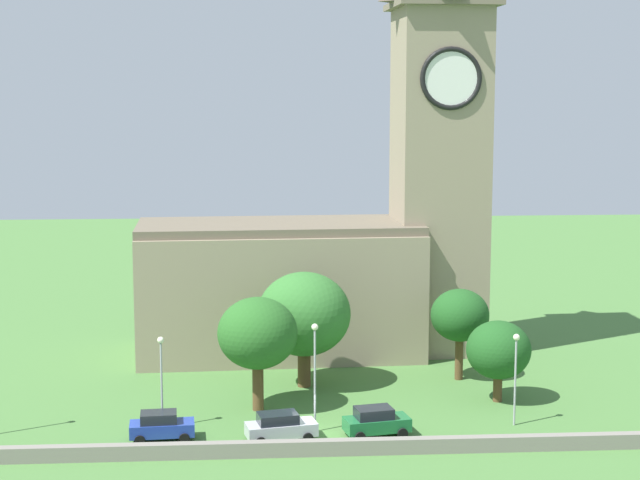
# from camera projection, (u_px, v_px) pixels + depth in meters

# --- Properties ---
(ground_plane) EXTENTS (200.00, 200.00, 0.00)m
(ground_plane) POSITION_uv_depth(u_px,v_px,m) (301.00, 371.00, 80.51)
(ground_plane) COLOR #477538
(church) EXTENTS (29.68, 11.21, 33.12)m
(church) POSITION_uv_depth(u_px,v_px,m) (343.00, 234.00, 85.31)
(church) COLOR gray
(church) RESTS_ON ground
(quay_barrier) EXTENTS (53.73, 0.70, 0.95)m
(quay_barrier) POSITION_uv_depth(u_px,v_px,m) (316.00, 448.00, 61.83)
(quay_barrier) COLOR gray
(quay_barrier) RESTS_ON ground
(car_blue) EXTENTS (4.18, 2.31, 1.83)m
(car_blue) POSITION_uv_depth(u_px,v_px,m) (161.00, 426.00, 64.49)
(car_blue) COLOR #233D9E
(car_blue) RESTS_ON ground
(car_silver) EXTENTS (4.70, 2.77, 1.80)m
(car_silver) POSITION_uv_depth(u_px,v_px,m) (280.00, 427.00, 64.41)
(car_silver) COLOR silver
(car_silver) RESTS_ON ground
(car_green) EXTENTS (4.42, 2.79, 1.88)m
(car_green) POSITION_uv_depth(u_px,v_px,m) (376.00, 421.00, 65.28)
(car_green) COLOR #1E6B38
(car_green) RESTS_ON ground
(streetlamp_west_mid) EXTENTS (0.44, 0.44, 6.15)m
(streetlamp_west_mid) POSITION_uv_depth(u_px,v_px,m) (161.00, 366.00, 66.31)
(streetlamp_west_mid) COLOR #9EA0A5
(streetlamp_west_mid) RESTS_ON ground
(streetlamp_central) EXTENTS (0.44, 0.44, 7.17)m
(streetlamp_central) POSITION_uv_depth(u_px,v_px,m) (315.00, 360.00, 65.56)
(streetlamp_central) COLOR #9EA0A5
(streetlamp_central) RESTS_ON ground
(streetlamp_east_mid) EXTENTS (0.44, 0.44, 6.18)m
(streetlamp_east_mid) POSITION_uv_depth(u_px,v_px,m) (516.00, 363.00, 66.92)
(streetlamp_east_mid) COLOR #9EA0A5
(streetlamp_east_mid) RESTS_ON ground
(tree_by_tower) EXTENTS (4.60, 4.60, 5.84)m
(tree_by_tower) POSITION_uv_depth(u_px,v_px,m) (499.00, 350.00, 72.17)
(tree_by_tower) COLOR brown
(tree_by_tower) RESTS_ON ground
(tree_riverside_east) EXTENTS (4.46, 4.46, 7.04)m
(tree_riverside_east) POSITION_uv_depth(u_px,v_px,m) (460.00, 316.00, 77.58)
(tree_riverside_east) COLOR brown
(tree_riverside_east) RESTS_ON ground
(tree_churchyard) EXTENTS (6.95, 6.95, 8.67)m
(tree_churchyard) POSITION_uv_depth(u_px,v_px,m) (304.00, 314.00, 75.64)
(tree_churchyard) COLOR brown
(tree_churchyard) RESTS_ON ground
(tree_riverside_west) EXTENTS (5.52, 5.52, 7.95)m
(tree_riverside_west) POSITION_uv_depth(u_px,v_px,m) (258.00, 334.00, 69.95)
(tree_riverside_west) COLOR brown
(tree_riverside_west) RESTS_ON ground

